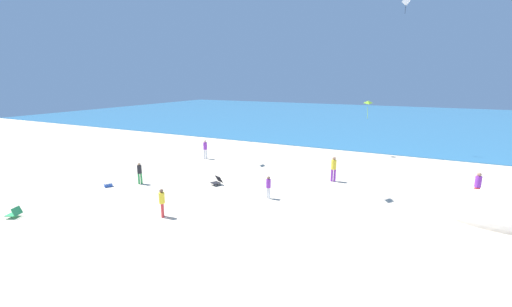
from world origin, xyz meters
TOP-DOWN VIEW (x-y plane):
  - ground_plane at (0.00, 10.00)m, footprint 120.00×120.00m
  - ocean_water at (0.00, 52.46)m, footprint 120.00×60.00m
  - dune_mound at (12.11, 9.82)m, footprint 6.74×4.72m
  - beach_chair_far_left at (-10.27, -1.53)m, footprint 0.77×0.74m
  - beach_chair_far_right at (-4.04, 7.67)m, footprint 0.79×0.83m
  - cooler_box at (-10.22, 4.11)m, footprint 0.54×0.60m
  - person_0 at (-8.77, 5.50)m, footprint 0.41×0.41m
  - person_1 at (10.98, 11.90)m, footprint 0.48×0.48m
  - person_2 at (-3.60, 1.95)m, footprint 0.42×0.42m
  - person_3 at (0.09, 6.85)m, footprint 0.33×0.33m
  - person_4 at (-9.09, 13.48)m, footprint 0.41×0.41m
  - person_5 at (2.65, 11.94)m, footprint 0.46×0.46m
  - kite_white at (5.36, 24.36)m, footprint 0.77×0.41m
  - kite_lime at (3.20, 21.44)m, footprint 0.80×0.74m

SIDE VIEW (x-z plane):
  - ground_plane at x=0.00m, z-range 0.00..0.00m
  - dune_mound at x=12.11m, z-range -1.24..1.24m
  - ocean_water at x=0.00m, z-range 0.00..0.05m
  - cooler_box at x=-10.22m, z-range 0.00..0.26m
  - beach_chair_far_left at x=-10.27m, z-range -0.03..0.53m
  - beach_chair_far_right at x=-4.04m, z-range -0.03..0.57m
  - person_3 at x=0.09m, z-range 0.11..1.47m
  - person_0 at x=-8.77m, z-range 0.12..1.61m
  - person_2 at x=-3.60m, z-range 0.12..1.62m
  - person_4 at x=-9.09m, z-range 0.13..1.82m
  - person_1 at x=10.98m, z-range 0.13..1.84m
  - person_5 at x=2.65m, z-range 0.14..1.88m
  - kite_lime at x=3.20m, z-range 4.02..5.71m
  - kite_white at x=5.36m, z-range 12.88..14.35m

